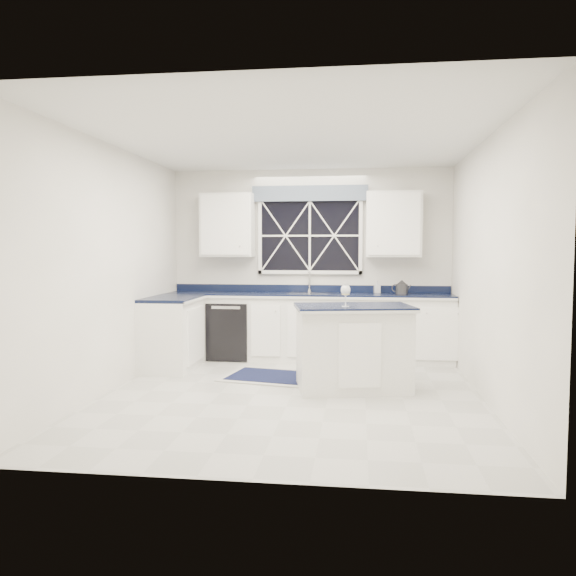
# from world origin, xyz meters

# --- Properties ---
(ground) EXTENTS (4.50, 4.50, 0.00)m
(ground) POSITION_xyz_m (0.00, 0.00, 0.00)
(ground) COLOR #B7B6B2
(ground) RESTS_ON ground
(back_wall) EXTENTS (4.00, 0.10, 2.70)m
(back_wall) POSITION_xyz_m (0.00, 2.25, 1.35)
(back_wall) COLOR white
(back_wall) RESTS_ON ground
(base_cabinets) EXTENTS (3.99, 1.60, 0.90)m
(base_cabinets) POSITION_xyz_m (-0.33, 1.78, 0.45)
(base_cabinets) COLOR silver
(base_cabinets) RESTS_ON ground
(countertop) EXTENTS (3.98, 0.64, 0.04)m
(countertop) POSITION_xyz_m (0.00, 1.95, 0.92)
(countertop) COLOR black
(countertop) RESTS_ON base_cabinets
(dishwasher) EXTENTS (0.60, 0.58, 0.82)m
(dishwasher) POSITION_xyz_m (-1.10, 1.95, 0.41)
(dishwasher) COLOR black
(dishwasher) RESTS_ON ground
(window) EXTENTS (1.65, 0.09, 1.26)m
(window) POSITION_xyz_m (0.00, 2.20, 1.83)
(window) COLOR black
(window) RESTS_ON ground
(upper_cabinets) EXTENTS (3.10, 0.34, 0.90)m
(upper_cabinets) POSITION_xyz_m (0.00, 2.08, 1.90)
(upper_cabinets) COLOR silver
(upper_cabinets) RESTS_ON ground
(faucet) EXTENTS (0.05, 0.20, 0.30)m
(faucet) POSITION_xyz_m (0.00, 2.14, 1.10)
(faucet) COLOR #AEAEB0
(faucet) RESTS_ON countertop
(island) EXTENTS (1.39, 1.00, 0.94)m
(island) POSITION_xyz_m (0.65, 0.34, 0.47)
(island) COLOR silver
(island) RESTS_ON ground
(rug) EXTENTS (1.54, 1.10, 0.02)m
(rug) POSITION_xyz_m (-0.21, 0.79, 0.01)
(rug) COLOR #A6A6A1
(rug) RESTS_ON ground
(kettle) EXTENTS (0.26, 0.21, 0.19)m
(kettle) POSITION_xyz_m (1.29, 1.99, 1.03)
(kettle) COLOR #313134
(kettle) RESTS_ON countertop
(wine_glass) EXTENTS (0.10, 0.10, 0.24)m
(wine_glass) POSITION_xyz_m (0.56, 0.19, 1.11)
(wine_glass) COLOR silver
(wine_glass) RESTS_ON island
(soap_bottle) EXTENTS (0.10, 0.10, 0.18)m
(soap_bottle) POSITION_xyz_m (0.96, 2.17, 1.03)
(soap_bottle) COLOR silver
(soap_bottle) RESTS_ON countertop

